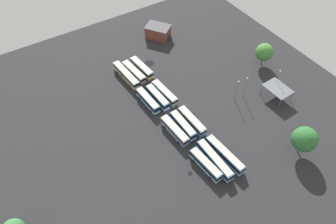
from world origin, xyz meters
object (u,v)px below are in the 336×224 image
Objects in this scene: bus_row2_slot2 at (192,121)px; tree_northwest at (305,139)px; bus_row1_slot2 at (165,93)px; lamp_post_by_building at (245,86)px; bus_row1_slot1 at (158,97)px; maintenance_shelter at (278,89)px; bus_row3_slot1 at (214,160)px; bus_row0_slot0 at (126,75)px; bus_row1_slot0 at (148,101)px; bus_row3_slot2 at (225,154)px; bus_row0_slot1 at (134,72)px; bus_row2_slot0 at (175,131)px; depot_building at (158,32)px; bus_row3_slot0 at (206,165)px; lamp_post_mid_lot at (277,80)px; tree_west_edge at (264,52)px; lamp_post_far_corner at (237,89)px; bus_row2_slot1 at (183,125)px.

tree_northwest is (26.00, 21.39, 4.75)m from bus_row2_slot2.
lamp_post_by_building is at bearing 58.88° from bus_row1_slot2.
maintenance_shelter is at bearing 60.50° from bus_row1_slot1.
bus_row2_slot2 is at bearing 169.77° from bus_row3_slot1.
bus_row0_slot0 and bus_row1_slot0 have the same top height.
bus_row1_slot0 and bus_row1_slot1 have the same top height.
bus_row1_slot2 and bus_row3_slot2 have the same top height.
bus_row0_slot1 and bus_row2_slot0 have the same top height.
bus_row0_slot0 is 47.45m from bus_row3_slot2.
bus_row1_slot0 is 3.65m from bus_row1_slot1.
depot_building is at bearing -175.34° from tree_northwest.
tree_northwest reaches higher than bus_row3_slot2.
tree_northwest reaches higher than bus_row2_slot2.
tree_northwest reaches higher than bus_row3_slot0.
bus_row2_slot2 is 1.02× the size of depot_building.
tree_northwest is (25.77, 28.20, 4.75)m from bus_row2_slot0.
bus_row0_slot1 is 51.61m from lamp_post_mid_lot.
bus_row3_slot2 is 1.23× the size of depot_building.
bus_row0_slot1 is at bearing 169.67° from bus_row1_slot0.
bus_row3_slot0 is at bearing -91.78° from bus_row3_slot2.
tree_northwest reaches higher than maintenance_shelter.
bus_row1_slot0 is 30.94m from bus_row3_slot0.
tree_west_edge is at bearing 118.94° from bus_row3_slot0.
bus_row1_slot0 is 1.26× the size of maintenance_shelter.
bus_row1_slot0 is 0.96× the size of bus_row2_slot0.
bus_row2_slot2 is at bearing 2.95° from bus_row1_slot2.
depot_building is (-31.85, 19.41, 0.82)m from bus_row1_slot1.
lamp_post_mid_lot is (-12.86, 37.23, 3.18)m from bus_row3_slot1.
bus_row1_slot1 is 27.29m from lamp_post_far_corner.
bus_row3_slot0 is at bearing -56.51° from lamp_post_far_corner.
bus_row2_slot0 is 6.81m from bus_row2_slot2.
tree_northwest is at bearing 3.80° from lamp_post_far_corner.
lamp_post_by_building reaches higher than lamp_post_far_corner.
lamp_post_mid_lot reaches higher than lamp_post_by_building.
bus_row1_slot0 is 1.30× the size of tree_west_edge.
tree_west_edge reaches higher than bus_row2_slot1.
bus_row2_slot1 is (-0.33, 3.36, -0.00)m from bus_row2_slot0.
bus_row1_slot0 is at bearing -145.08° from tree_northwest.
bus_row0_slot0 is 1.27× the size of bus_row1_slot1.
bus_row3_slot1 is 30.84m from lamp_post_by_building.
bus_row0_slot1 is at bearing 176.30° from bus_row2_slot0.
tree_northwest reaches higher than lamp_post_by_building.
bus_row0_slot1 is 31.13m from bus_row2_slot2.
bus_row1_slot2 is 1.36× the size of tree_west_edge.
lamp_post_mid_lot is 0.89× the size of tree_northwest.
bus_row0_slot0 is 1.26× the size of bus_row2_slot1.
bus_row1_slot0 is 32.24m from bus_row3_slot2.
bus_row2_slot2 is 23.24m from lamp_post_by_building.
bus_row1_slot0 is 1.00× the size of bus_row2_slot1.
lamp_post_by_building is (-16.50, 29.02, 2.85)m from bus_row3_slot0.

